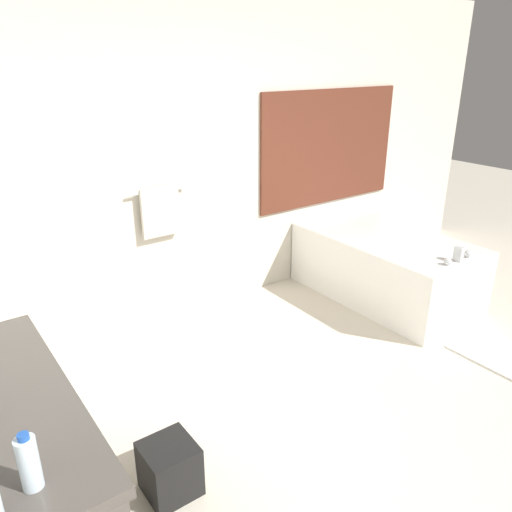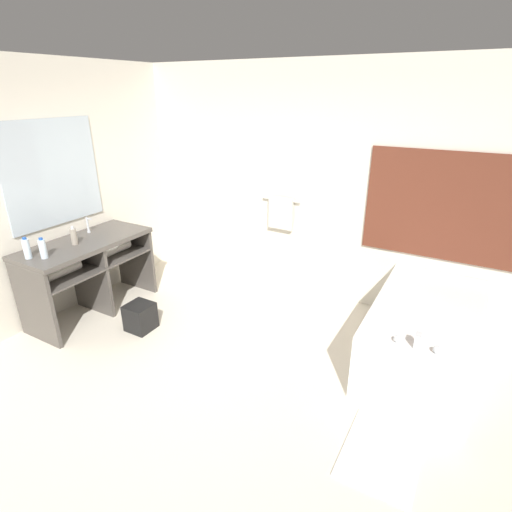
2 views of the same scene
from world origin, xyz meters
The scene contains 6 objects.
ground_plane centered at (0.00, 0.00, 0.00)m, with size 16.00×16.00×0.00m, color beige.
wall_back_with_blinds centered at (0.06, 2.23, 1.35)m, with size 7.40×0.13×2.70m.
bathtub centered at (1.58, 1.37, 0.33)m, with size 0.91×1.63×0.72m.
water_bottle_2 centered at (-1.80, 0.00, 0.96)m, with size 0.07×0.07×0.21m.
waste_bin centered at (-1.12, 0.48, 0.15)m, with size 0.27×0.27×0.29m.
bath_mat centered at (1.52, 0.13, 0.01)m, with size 0.51×0.68×0.02m.
Camera 1 is at (-1.93, -1.39, 2.15)m, focal length 35.00 mm.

